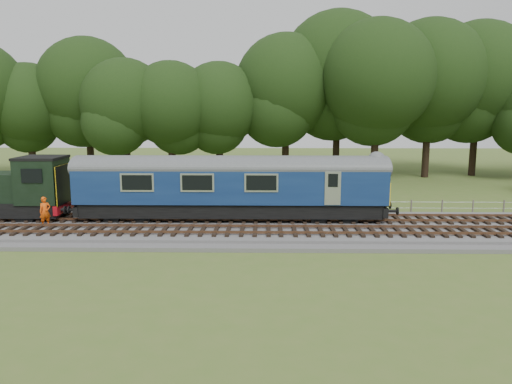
{
  "coord_description": "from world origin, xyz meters",
  "views": [
    {
      "loc": [
        -1.58,
        -27.62,
        6.88
      ],
      "look_at": [
        -2.1,
        1.4,
        2.0
      ],
      "focal_mm": 35.0,
      "sensor_mm": 36.0,
      "label": 1
    }
  ],
  "objects": [
    {
      "name": "fence",
      "position": [
        0.0,
        4.5,
        0.0
      ],
      "size": [
        64.0,
        0.12,
        1.0
      ],
      "primitive_type": null,
      "color": "#6B6054",
      "rests_on": "ground"
    },
    {
      "name": "ground",
      "position": [
        0.0,
        0.0,
        0.0
      ],
      "size": [
        120.0,
        120.0,
        0.0
      ],
      "primitive_type": "plane",
      "color": "#4D6B27",
      "rests_on": "ground"
    },
    {
      "name": "tree_line",
      "position": [
        0.0,
        22.0,
        0.0
      ],
      "size": [
        70.0,
        8.0,
        18.0
      ],
      "primitive_type": null,
      "color": "black",
      "rests_on": "ground"
    },
    {
      "name": "ballast",
      "position": [
        0.0,
        0.0,
        0.17
      ],
      "size": [
        70.0,
        7.0,
        0.35
      ],
      "primitive_type": "cube",
      "color": "#4C4C4F",
      "rests_on": "ground"
    },
    {
      "name": "track_north",
      "position": [
        0.0,
        1.4,
        0.42
      ],
      "size": [
        67.2,
        2.4,
        0.21
      ],
      "color": "black",
      "rests_on": "ballast"
    },
    {
      "name": "dmu_railcar",
      "position": [
        -3.56,
        1.4,
        2.61
      ],
      "size": [
        18.05,
        2.86,
        3.88
      ],
      "color": "black",
      "rests_on": "ground"
    },
    {
      "name": "track_south",
      "position": [
        0.0,
        -1.6,
        0.42
      ],
      "size": [
        67.2,
        2.4,
        0.21
      ],
      "color": "black",
      "rests_on": "ballast"
    },
    {
      "name": "worker",
      "position": [
        -13.82,
        -0.64,
        1.19
      ],
      "size": [
        0.73,
        0.7,
        1.69
      ],
      "primitive_type": "imported",
      "rotation": [
        0.0,
        0.0,
        0.69
      ],
      "color": "#F4520C",
      "rests_on": "ballast"
    }
  ]
}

